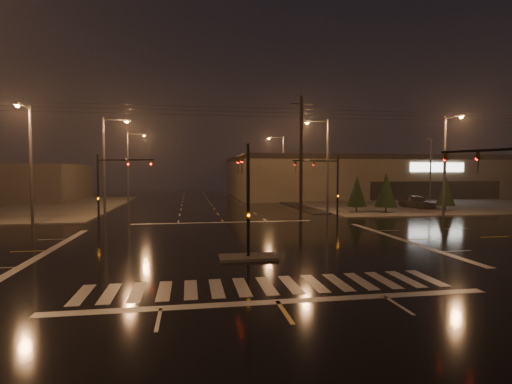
% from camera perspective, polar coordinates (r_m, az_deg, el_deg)
% --- Properties ---
extents(ground, '(140.00, 140.00, 0.00)m').
position_cam_1_polar(ground, '(25.05, -2.48, -7.55)').
color(ground, black).
rests_on(ground, ground).
extents(sidewalk_ne, '(36.00, 36.00, 0.12)m').
position_cam_1_polar(sidewalk_ne, '(63.84, 21.62, -1.27)').
color(sidewalk_ne, '#494741').
rests_on(sidewalk_ne, ground).
extents(median_island, '(3.00, 1.60, 0.15)m').
position_cam_1_polar(median_island, '(21.15, -1.12, -9.31)').
color(median_island, '#494741').
rests_on(median_island, ground).
extents(crosswalk, '(15.00, 2.60, 0.01)m').
position_cam_1_polar(crosswalk, '(16.38, 1.53, -13.23)').
color(crosswalk, beige).
rests_on(crosswalk, ground).
extents(stop_bar_near, '(16.00, 0.50, 0.01)m').
position_cam_1_polar(stop_bar_near, '(14.52, 3.11, -15.39)').
color(stop_bar_near, beige).
rests_on(stop_bar_near, ground).
extents(stop_bar_far, '(16.00, 0.50, 0.01)m').
position_cam_1_polar(stop_bar_far, '(35.86, -4.66, -4.34)').
color(stop_bar_far, beige).
rests_on(stop_bar_far, ground).
extents(parking_lot, '(50.00, 24.00, 0.08)m').
position_cam_1_polar(parking_lot, '(64.94, 26.31, -1.32)').
color(parking_lot, black).
rests_on(parking_lot, ground).
extents(retail_building, '(60.20, 28.30, 7.20)m').
position_cam_1_polar(retail_building, '(80.04, 18.80, 2.31)').
color(retail_building, brown).
rests_on(retail_building, ground).
extents(signal_mast_median, '(0.25, 4.59, 6.00)m').
position_cam_1_polar(signal_mast_median, '(21.60, -1.49, 0.79)').
color(signal_mast_median, black).
rests_on(signal_mast_median, ground).
extents(signal_mast_ne, '(4.84, 1.86, 6.00)m').
position_cam_1_polar(signal_mast_ne, '(36.78, 10.35, 1.72)').
color(signal_mast_ne, black).
rests_on(signal_mast_ne, ground).
extents(signal_mast_nw, '(4.84, 1.86, 6.00)m').
position_cam_1_polar(signal_mast_nw, '(35.18, -20.17, 1.53)').
color(signal_mast_nw, black).
rests_on(signal_mast_nw, ground).
extents(signal_mast_se, '(1.55, 3.87, 6.00)m').
position_cam_1_polar(signal_mast_se, '(19.81, 32.47, 0.00)').
color(signal_mast_se, black).
rests_on(signal_mast_se, ground).
extents(streetlight_1, '(2.77, 0.32, 10.00)m').
position_cam_1_polar(streetlight_1, '(43.23, -20.51, 4.43)').
color(streetlight_1, '#38383A').
rests_on(streetlight_1, ground).
extents(streetlight_2, '(2.77, 0.32, 10.00)m').
position_cam_1_polar(streetlight_2, '(59.01, -17.56, 4.04)').
color(streetlight_2, '#38383A').
rests_on(streetlight_2, ground).
extents(streetlight_3, '(2.77, 0.32, 10.00)m').
position_cam_1_polar(streetlight_3, '(42.88, 9.82, 4.59)').
color(streetlight_3, '#38383A').
rests_on(streetlight_3, ground).
extents(streetlight_4, '(2.77, 0.32, 10.00)m').
position_cam_1_polar(streetlight_4, '(62.10, 3.67, 4.12)').
color(streetlight_4, '#38383A').
rests_on(streetlight_4, ground).
extents(streetlight_5, '(0.32, 2.77, 10.00)m').
position_cam_1_polar(streetlight_5, '(37.92, -29.66, 4.45)').
color(streetlight_5, '#38383A').
rests_on(streetlight_5, ground).
extents(streetlight_6, '(0.32, 2.77, 10.00)m').
position_cam_1_polar(streetlight_6, '(43.56, 25.58, 4.31)').
color(streetlight_6, '#38383A').
rests_on(streetlight_6, ground).
extents(utility_pole_1, '(2.20, 0.32, 12.00)m').
position_cam_1_polar(utility_pole_1, '(40.02, 6.46, 5.20)').
color(utility_pole_1, black).
rests_on(utility_pole_1, ground).
extents(conifer_0, '(2.15, 2.15, 4.05)m').
position_cam_1_polar(conifer_0, '(45.02, 14.19, 0.10)').
color(conifer_0, black).
rests_on(conifer_0, ground).
extents(conifer_1, '(2.37, 2.37, 4.40)m').
position_cam_1_polar(conifer_1, '(45.68, 18.08, 0.30)').
color(conifer_1, black).
rests_on(conifer_1, ground).
extents(conifer_2, '(2.07, 2.07, 3.94)m').
position_cam_1_polar(conifer_2, '(49.86, 25.47, 0.10)').
color(conifer_2, black).
rests_on(conifer_2, ground).
extents(car_parked, '(2.66, 5.23, 1.71)m').
position_cam_1_polar(car_parked, '(52.24, 21.97, -1.31)').
color(car_parked, black).
rests_on(car_parked, ground).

